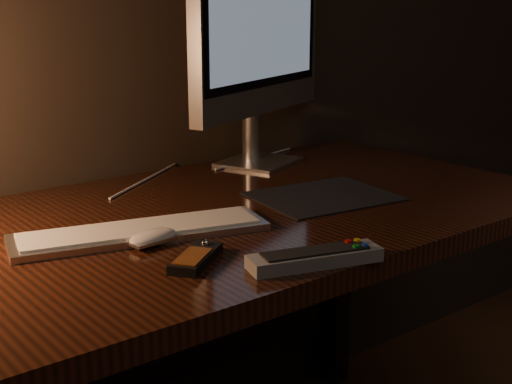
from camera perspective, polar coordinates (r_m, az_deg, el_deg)
desk at (r=1.45m, az=-7.50°, el=-6.43°), size 1.60×0.75×0.75m
monitor at (r=1.75m, az=0.34°, el=13.41°), size 0.53×0.24×0.59m
keyboard at (r=1.27m, az=-9.22°, el=-3.11°), size 0.46×0.23×0.02m
mousepad at (r=1.50m, az=5.42°, el=-0.35°), size 0.31×0.26×0.00m
mouse at (r=1.22m, az=-8.24°, el=-3.76°), size 0.10×0.06×0.02m
media_remote at (r=1.13m, az=-4.83°, el=-5.24°), size 0.13×0.11×0.02m
tv_remote at (r=1.12m, az=4.74°, el=-5.23°), size 0.22×0.12×0.03m
cable at (r=1.73m, az=-4.02°, el=1.82°), size 0.60×0.25×0.01m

